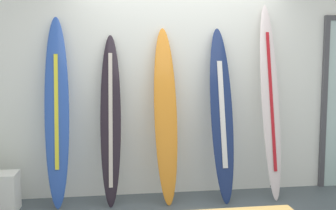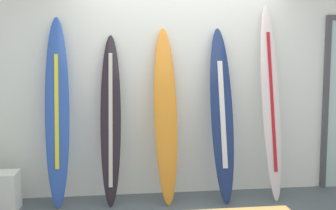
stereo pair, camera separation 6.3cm
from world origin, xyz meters
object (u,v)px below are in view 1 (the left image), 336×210
object	(u,v)px
surfboard_sunset	(166,116)
surfboard_ivory	(270,102)
surfboard_charcoal	(111,119)
display_block_left	(4,192)
surfboard_navy	(222,115)
surfboard_cobalt	(57,113)

from	to	relation	value
surfboard_sunset	surfboard_ivory	distance (m)	1.24
surfboard_ivory	surfboard_charcoal	bearing A→B (deg)	178.97
surfboard_sunset	display_block_left	xyz separation A→B (m)	(-1.73, -0.12, -0.77)
surfboard_navy	surfboard_ivory	bearing A→B (deg)	1.48
surfboard_navy	display_block_left	size ratio (longest dim) A/B	4.76
surfboard_charcoal	surfboard_sunset	world-z (taller)	surfboard_sunset
surfboard_navy	surfboard_ivory	size ratio (longest dim) A/B	0.88
surfboard_sunset	surfboard_ivory	world-z (taller)	surfboard_ivory
surfboard_cobalt	surfboard_ivory	bearing A→B (deg)	-1.01
surfboard_cobalt	surfboard_charcoal	bearing A→B (deg)	-0.92
surfboard_cobalt	surfboard_sunset	size ratio (longest dim) A/B	1.05
surfboard_cobalt	surfboard_ivory	distance (m)	2.42
surfboard_charcoal	surfboard_sunset	distance (m)	0.62
surfboard_cobalt	display_block_left	xyz separation A→B (m)	(-0.54, -0.14, -0.82)
display_block_left	surfboard_charcoal	bearing A→B (deg)	6.79
surfboard_charcoal	display_block_left	xyz separation A→B (m)	(-1.12, -0.13, -0.74)
surfboard_charcoal	surfboard_navy	size ratio (longest dim) A/B	0.96
surfboard_charcoal	surfboard_sunset	bearing A→B (deg)	-1.57
surfboard_cobalt	surfboard_ivory	size ratio (longest dim) A/B	0.92
surfboard_sunset	surfboard_cobalt	bearing A→B (deg)	178.74
surfboard_cobalt	surfboard_navy	distance (m)	1.84
surfboard_navy	surfboard_charcoal	bearing A→B (deg)	177.80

